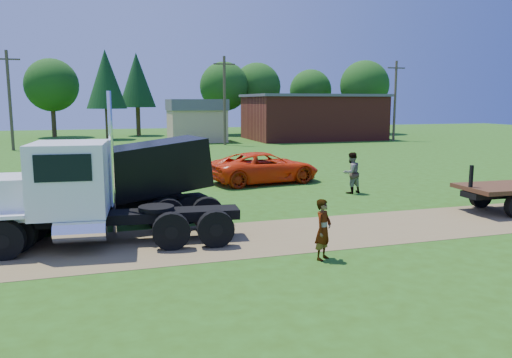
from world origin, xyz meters
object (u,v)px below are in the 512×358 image
object	(u,v)px
white_semi_tractor	(74,194)
black_dump_truck	(118,178)
spectator_a	(323,229)
orange_pickup	(264,167)

from	to	relation	value
white_semi_tractor	black_dump_truck	bearing A→B (deg)	64.20
black_dump_truck	spectator_a	distance (m)	7.99
white_semi_tractor	black_dump_truck	xyz separation A→B (m)	(1.39, 2.29, 0.08)
white_semi_tractor	orange_pickup	world-z (taller)	white_semi_tractor
white_semi_tractor	spectator_a	size ratio (longest dim) A/B	4.62
black_dump_truck	orange_pickup	bearing A→B (deg)	32.02
orange_pickup	black_dump_truck	bearing A→B (deg)	125.10
black_dump_truck	orange_pickup	world-z (taller)	black_dump_truck
white_semi_tractor	orange_pickup	distance (m)	13.64
white_semi_tractor	orange_pickup	bearing A→B (deg)	51.57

